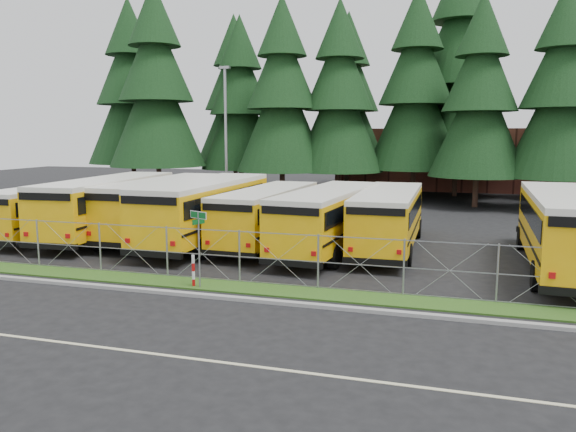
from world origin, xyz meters
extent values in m
plane|color=black|center=(0.00, 0.00, 0.00)|extent=(120.00, 120.00, 0.00)
cube|color=gray|center=(0.00, -3.10, 0.06)|extent=(50.00, 0.25, 0.12)
cube|color=#1E4112|center=(0.00, -1.70, 0.03)|extent=(50.00, 1.40, 0.06)
cube|color=beige|center=(0.00, -8.00, 0.01)|extent=(50.00, 0.12, 0.01)
cube|color=brown|center=(6.00, 40.00, 3.00)|extent=(22.00, 10.00, 6.00)
cylinder|color=#92949A|center=(-2.08, -2.15, 1.40)|extent=(0.06, 0.06, 2.80)
cube|color=#0C551E|center=(-2.08, -2.15, 2.68)|extent=(0.74, 0.35, 0.22)
cube|color=white|center=(-2.08, -2.15, 2.68)|extent=(0.78, 0.36, 0.26)
cube|color=#0C551E|center=(-2.08, -2.15, 2.44)|extent=(0.25, 0.51, 0.18)
cylinder|color=#B20C0C|center=(-2.38, -2.05, 0.60)|extent=(0.11, 0.11, 1.20)
cylinder|color=#92949A|center=(-9.09, 17.03, 5.00)|extent=(0.20, 0.20, 10.00)
cube|color=#92949A|center=(-9.09, 17.03, 10.05)|extent=(0.70, 0.35, 0.18)
camera|label=1|loc=(6.56, -19.98, 5.53)|focal=35.00mm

